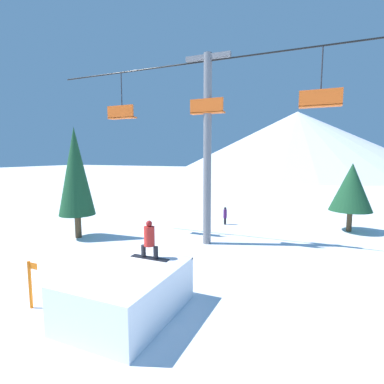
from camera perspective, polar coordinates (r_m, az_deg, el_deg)
ground_plane at (r=11.30m, az=-16.29°, el=-18.40°), size 220.00×220.00×0.00m
mountain_ridge at (r=84.72m, az=19.26°, el=8.83°), size 65.97×65.97×16.16m
snow_ramp at (r=9.66m, az=-12.17°, el=-18.24°), size 2.69×3.68×1.40m
snowboarder at (r=10.05m, az=-8.13°, el=-9.02°), size 1.35×0.35×1.28m
chairlift at (r=15.99m, az=2.93°, el=10.97°), size 19.03×0.44×9.98m
pine_tree_near at (r=18.42m, az=-21.30°, el=3.59°), size 2.04×2.04×6.40m
pine_tree_far at (r=21.17m, az=28.10°, el=0.80°), size 2.54×2.54×4.33m
trail_marker at (r=11.01m, az=-28.42°, el=-15.04°), size 0.41×0.10×1.53m
distant_skier at (r=21.01m, az=6.32°, el=-4.38°), size 0.24×0.24×1.23m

